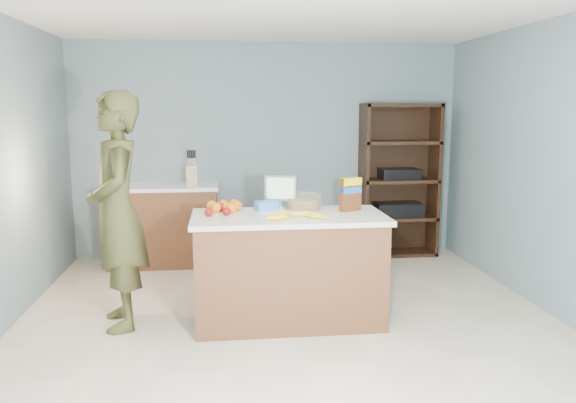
{
  "coord_description": "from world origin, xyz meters",
  "views": [
    {
      "loc": [
        -0.52,
        -4.11,
        1.76
      ],
      "look_at": [
        0.0,
        0.35,
        1.0
      ],
      "focal_mm": 35.0,
      "sensor_mm": 36.0,
      "label": 1
    }
  ],
  "objects": [
    {
      "name": "walls",
      "position": [
        0.0,
        0.0,
        1.65
      ],
      "size": [
        4.52,
        5.02,
        2.51
      ],
      "color": "slate",
      "rests_on": "ground"
    },
    {
      "name": "person",
      "position": [
        -1.36,
        0.37,
        0.94
      ],
      "size": [
        0.61,
        0.78,
        1.89
      ],
      "primitive_type": "imported",
      "rotation": [
        0.0,
        0.0,
        -1.31
      ],
      "color": "#3D3D1D",
      "rests_on": "ground"
    },
    {
      "name": "oranges",
      "position": [
        -0.5,
        0.53,
        0.94
      ],
      "size": [
        0.29,
        0.26,
        0.08
      ],
      "color": "orange",
      "rests_on": "counter_peninsula"
    },
    {
      "name": "blue_carton",
      "position": [
        -0.16,
        0.51,
        0.94
      ],
      "size": [
        0.21,
        0.16,
        0.08
      ],
      "primitive_type": "cube",
      "rotation": [
        0.0,
        0.0,
        0.28
      ],
      "color": "blue",
      "rests_on": "counter_peninsula"
    },
    {
      "name": "floor",
      "position": [
        0.0,
        0.0,
        0.0
      ],
      "size": [
        4.5,
        5.0,
        0.02
      ],
      "primitive_type": "cube",
      "color": "beige",
      "rests_on": "ground"
    },
    {
      "name": "cereal_box",
      "position": [
        0.53,
        0.42,
        1.06
      ],
      "size": [
        0.2,
        0.14,
        0.28
      ],
      "color": "#592B14",
      "rests_on": "counter_peninsula"
    },
    {
      "name": "counter_peninsula",
      "position": [
        0.0,
        0.3,
        0.42
      ],
      "size": [
        1.56,
        0.76,
        0.9
      ],
      "color": "brown",
      "rests_on": "ground"
    },
    {
      "name": "apples",
      "position": [
        -0.56,
        0.37,
        0.93
      ],
      "size": [
        0.21,
        0.27,
        0.07
      ],
      "color": "maroon",
      "rests_on": "counter_peninsula"
    },
    {
      "name": "envelopes",
      "position": [
        -0.05,
        0.42,
        0.9
      ],
      "size": [
        0.38,
        0.2,
        0.0
      ],
      "color": "white",
      "rests_on": "counter_peninsula"
    },
    {
      "name": "shelving_unit",
      "position": [
        1.55,
        2.35,
        0.86
      ],
      "size": [
        0.9,
        0.4,
        1.8
      ],
      "color": "black",
      "rests_on": "ground"
    },
    {
      "name": "knife_block",
      "position": [
        -0.87,
        2.16,
        1.02
      ],
      "size": [
        0.12,
        0.1,
        0.31
      ],
      "color": "tan",
      "rests_on": "back_cabinet"
    },
    {
      "name": "tv",
      "position": [
        -0.03,
        0.61,
        1.06
      ],
      "size": [
        0.28,
        0.13,
        0.28
      ],
      "color": "silver",
      "rests_on": "counter_peninsula"
    },
    {
      "name": "salad_bowl",
      "position": [
        0.16,
        0.53,
        0.96
      ],
      "size": [
        0.3,
        0.3,
        0.13
      ],
      "color": "#267219",
      "rests_on": "counter_peninsula"
    },
    {
      "name": "bananas",
      "position": [
        0.03,
        0.15,
        0.92
      ],
      "size": [
        0.5,
        0.27,
        0.04
      ],
      "color": "yellow",
      "rests_on": "counter_peninsula"
    },
    {
      "name": "back_cabinet",
      "position": [
        -1.2,
        2.2,
        0.45
      ],
      "size": [
        1.24,
        0.62,
        0.9
      ],
      "color": "brown",
      "rests_on": "ground"
    }
  ]
}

